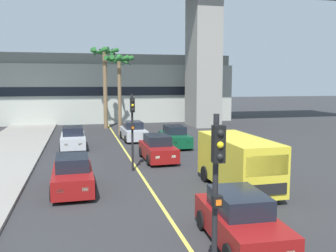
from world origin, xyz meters
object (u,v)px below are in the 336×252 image
car_queue_third (158,149)px  traffic_light_median_far (132,122)px  car_queue_sixth (73,175)px  delivery_van (238,161)px  car_queue_second (133,132)px  car_queue_fifth (240,220)px  car_queue_fourth (73,139)px  car_queue_front (175,137)px  traffic_light_median_near (217,186)px  palm_tree_mid_median (105,66)px  palm_tree_near_median (119,68)px

car_queue_third → traffic_light_median_far: size_ratio=0.98×
car_queue_sixth → delivery_van: size_ratio=0.78×
car_queue_second → car_queue_fifth: 20.25m
car_queue_second → car_queue_fifth: bearing=-89.0°
delivery_van → car_queue_fourth: bearing=121.0°
car_queue_front → traffic_light_median_near: 19.93m
car_queue_fourth → car_queue_fifth: 18.30m
car_queue_front → traffic_light_median_far: (-4.12, -6.82, 1.99)m
car_queue_fourth → delivery_van: size_ratio=0.78×
delivery_van → traffic_light_median_near: 9.20m
car_queue_second → car_queue_sixth: same height
car_queue_fifth → traffic_light_median_near: traffic_light_median_near is taller
car_queue_front → car_queue_sixth: 12.18m
traffic_light_median_far → car_queue_front: bearing=58.8°
traffic_light_median_near → palm_tree_mid_median: size_ratio=0.50×
car_queue_second → car_queue_sixth: 14.28m
palm_tree_near_median → car_queue_front: bearing=-64.4°
car_queue_second → palm_tree_mid_median: size_ratio=0.50×
palm_tree_mid_median → car_queue_second: bearing=-78.8°
delivery_van → traffic_light_median_near: size_ratio=1.26×
car_queue_third → palm_tree_mid_median: (-2.04, 16.55, 5.69)m
car_queue_fourth → traffic_light_median_near: bearing=-80.9°
traffic_light_median_near → palm_tree_mid_median: bearing=90.3°
car_queue_third → traffic_light_median_far: bearing=-128.0°
car_queue_second → traffic_light_median_near: traffic_light_median_near is taller
car_queue_second → car_queue_third: (0.36, -8.12, 0.00)m
car_queue_third → traffic_light_median_far: (-1.88, -2.41, 1.99)m
traffic_light_median_near → traffic_light_median_far: same height
car_queue_second → car_queue_sixth: bearing=-109.0°
traffic_light_median_near → palm_tree_near_median: bearing=88.3°
car_queue_front → car_queue_third: 4.95m
car_queue_second → delivery_van: size_ratio=0.79×
car_queue_sixth → palm_tree_mid_median: 22.85m
car_queue_second → traffic_light_median_far: traffic_light_median_far is taller
car_queue_fourth → car_queue_sixth: bearing=-89.2°
car_queue_second → palm_tree_near_median: palm_tree_near_median is taller
traffic_light_median_near → palm_tree_mid_median: palm_tree_mid_median is taller
car_queue_fourth → car_queue_fifth: size_ratio=0.99×
car_queue_third → delivery_van: delivery_van is taller
car_queue_sixth → traffic_light_median_near: bearing=-72.1°
car_queue_fourth → traffic_light_median_far: bearing=-67.4°
palm_tree_mid_median → car_queue_fifth: bearing=-86.0°
car_queue_front → palm_tree_near_median: palm_tree_near_median is taller
car_queue_fifth → traffic_light_median_near: 3.96m
traffic_light_median_near → palm_tree_mid_median: 31.74m
delivery_van → palm_tree_near_median: bearing=100.4°
traffic_light_median_far → palm_tree_near_median: 14.22m
car_queue_second → palm_tree_mid_median: (-1.68, 8.43, 5.69)m
delivery_van → palm_tree_near_median: palm_tree_near_median is taller
car_queue_fifth → palm_tree_near_median: bearing=92.6°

